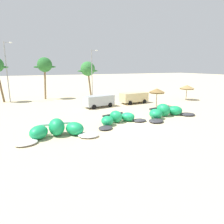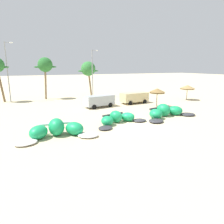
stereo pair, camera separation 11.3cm
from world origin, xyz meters
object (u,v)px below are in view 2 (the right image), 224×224
object	(u,v)px
beach_umbrella_near_van	(157,91)
beach_umbrella_middle	(187,87)
kite_left	(118,118)
palm_center_left	(88,69)
parked_van	(134,97)
parked_car_second	(99,100)
lamppost_west	(8,70)
kite_far_left	(57,130)
kite_left_of_center	(166,112)
palm_left_of_gap	(45,65)
lamppost_west_center	(93,71)

from	to	relation	value
beach_umbrella_near_van	beach_umbrella_middle	distance (m)	9.55
kite_left	palm_center_left	world-z (taller)	palm_center_left
parked_van	parked_car_second	distance (m)	6.73
beach_umbrella_middle	lamppost_west	bearing A→B (deg)	158.53
kite_far_left	parked_van	distance (m)	18.91
kite_far_left	beach_umbrella_near_van	bearing A→B (deg)	24.14
kite_left	beach_umbrella_middle	xyz separation A→B (m)	(18.87, 8.70, 1.90)
kite_left_of_center	beach_umbrella_middle	bearing A→B (deg)	35.60
palm_left_of_gap	lamppost_west_center	distance (m)	9.11
palm_center_left	beach_umbrella_middle	bearing A→B (deg)	-40.78
parked_van	palm_left_of_gap	bearing A→B (deg)	139.52
parked_van	lamppost_west_center	size ratio (longest dim) A/B	0.52
lamppost_west_center	lamppost_west	bearing A→B (deg)	175.30
kite_far_left	beach_umbrella_middle	world-z (taller)	beach_umbrella_middle
kite_far_left	beach_umbrella_near_van	world-z (taller)	beach_umbrella_near_van
beach_umbrella_middle	parked_car_second	distance (m)	17.68
beach_umbrella_middle	parked_van	world-z (taller)	beach_umbrella_middle
kite_left	lamppost_west	bearing A→B (deg)	118.84
palm_center_left	parked_car_second	bearing A→B (deg)	-101.41
lamppost_west_center	palm_center_left	bearing A→B (deg)	93.33
kite_left	lamppost_west	world-z (taller)	lamppost_west
beach_umbrella_near_van	parked_car_second	xyz separation A→B (m)	(-8.50, 3.43, -1.43)
lamppost_west	beach_umbrella_near_van	bearing A→B (deg)	-34.94
beach_umbrella_near_van	lamppost_west_center	bearing A→B (deg)	113.44
beach_umbrella_middle	lamppost_west_center	world-z (taller)	lamppost_west_center
kite_left	parked_car_second	bearing A→B (deg)	82.29
beach_umbrella_middle	palm_left_of_gap	size ratio (longest dim) A/B	0.36
beach_umbrella_near_van	palm_left_of_gap	world-z (taller)	palm_left_of_gap
beach_umbrella_near_van	palm_left_of_gap	size ratio (longest dim) A/B	0.37
kite_far_left	palm_left_of_gap	distance (m)	23.41
beach_umbrella_middle	palm_center_left	size ratio (longest dim) A/B	0.39
kite_left	kite_left_of_center	distance (m)	6.84
beach_umbrella_near_van	kite_left	bearing A→B (deg)	-149.07
kite_far_left	palm_left_of_gap	world-z (taller)	palm_left_of_gap
palm_center_left	lamppost_west_center	world-z (taller)	lamppost_west_center
kite_left_of_center	parked_car_second	bearing A→B (deg)	121.24
kite_left_of_center	palm_left_of_gap	size ratio (longest dim) A/B	1.01
kite_left_of_center	parked_car_second	world-z (taller)	parked_car_second
kite_left_of_center	kite_left	bearing A→B (deg)	-179.31
beach_umbrella_near_van	parked_car_second	size ratio (longest dim) A/B	0.58
beach_umbrella_middle	parked_van	distance (m)	11.06
kite_left	parked_car_second	xyz separation A→B (m)	(1.26, 9.28, 0.57)
kite_far_left	beach_umbrella_near_van	xyz separation A→B (m)	(16.76, 7.51, 1.91)
palm_center_left	parked_van	bearing A→B (deg)	-70.54
beach_umbrella_near_van	lamppost_west_center	size ratio (longest dim) A/B	0.31
palm_left_of_gap	lamppost_west_center	size ratio (longest dim) A/B	0.84
palm_center_left	kite_left_of_center	bearing A→B (deg)	-81.94
kite_left_of_center	beach_umbrella_middle	distance (m)	14.91
beach_umbrella_near_van	parked_car_second	distance (m)	9.28
beach_umbrella_near_van	lamppost_west	bearing A→B (deg)	145.06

